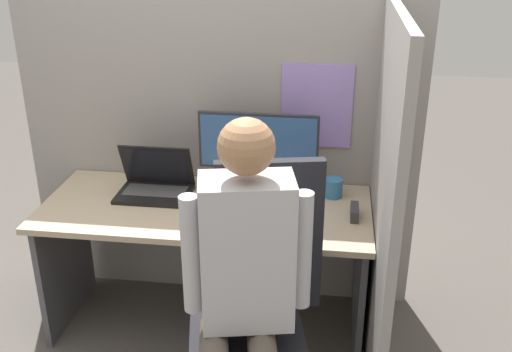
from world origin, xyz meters
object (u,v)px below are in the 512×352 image
Objects in this scene: paper_box at (258,188)px; carrot_toy at (284,222)px; monitor at (258,146)px; coffee_mug at (333,188)px; laptop at (155,185)px; stapler at (355,212)px; office_chair at (258,304)px; person at (243,275)px.

paper_box reaches higher than carrot_toy.
paper_box is 0.37m from carrot_toy.
monitor is 0.43m from coffee_mug.
carrot_toy is (0.16, -0.33, -0.23)m from monitor.
monitor reaches higher than paper_box.
laptop is 0.90m from coffee_mug.
paper_box is 2.72× the size of carrot_toy.
monitor is at bearing 90.00° from paper_box.
stapler is at bearing 21.80° from carrot_toy.
office_chair is at bearing -110.53° from coffee_mug.
office_chair is (0.61, -0.67, -0.19)m from laptop.
laptop is 0.92m from office_chair.
carrot_toy is (0.67, -0.25, -0.03)m from laptop.
paper_box is 0.38m from coffee_mug.
paper_box is 0.52m from stapler.
coffee_mug reaches higher than carrot_toy.
person is 14.59× the size of coffee_mug.
coffee_mug is (-0.10, 0.22, 0.02)m from stapler.
stapler is at bearing -64.54° from coffee_mug.
carrot_toy is (-0.32, -0.13, -0.01)m from stapler.
monitor is at bearing 115.61° from carrot_toy.
person is (-0.42, -0.70, 0.07)m from stapler.
office_chair is at bearing -47.68° from laptop.
person is (0.58, -0.83, 0.05)m from laptop.
stapler is at bearing 59.07° from person.
paper_box is 0.23m from monitor.
paper_box is at bearing 157.22° from stapler.
laptop reaches higher than carrot_toy.
laptop reaches higher than stapler.
laptop is at bearing -174.31° from coffee_mug.
office_chair reaches higher than carrot_toy.
coffee_mug reaches higher than stapler.
person is (-0.10, -0.57, 0.08)m from carrot_toy.
laptop is 1.00m from stapler.
monitor is at bearing -178.33° from coffee_mug.
paper_box is at bearing 97.20° from office_chair.
paper_box is 2.65× the size of stapler.
carrot_toy is at bearing -64.39° from monitor.
laptop is 0.26× the size of person.
paper_box is 0.60× the size of monitor.
stapler is at bearing -23.06° from monitor.
monitor is 0.57m from stapler.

